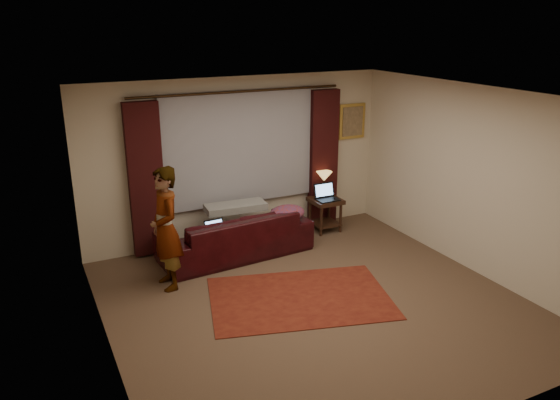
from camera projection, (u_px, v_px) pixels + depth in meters
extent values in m
cube|color=brown|center=(314.00, 303.00, 6.93)|extent=(5.00, 5.00, 0.01)
cube|color=silver|center=(319.00, 97.00, 6.10)|extent=(5.00, 5.00, 0.02)
cube|color=beige|center=(238.00, 160.00, 8.64)|extent=(5.00, 0.02, 2.60)
cube|color=beige|center=(471.00, 298.00, 4.39)|extent=(5.00, 0.02, 2.60)
cube|color=beige|center=(100.00, 242.00, 5.47)|extent=(0.02, 5.00, 2.60)
cube|color=beige|center=(473.00, 180.00, 7.56)|extent=(0.02, 5.00, 2.60)
cube|color=#93939A|center=(239.00, 148.00, 8.53)|extent=(2.50, 0.05, 1.80)
cube|color=black|center=(146.00, 180.00, 7.96)|extent=(0.50, 0.14, 2.30)
cube|color=black|center=(323.00, 158.00, 9.22)|extent=(0.50, 0.14, 2.30)
cylinder|color=#312010|center=(239.00, 92.00, 8.21)|extent=(0.04, 0.04, 3.40)
cube|color=gold|center=(352.00, 121.00, 9.35)|extent=(0.50, 0.04, 0.60)
imported|color=black|center=(235.00, 227.00, 8.18)|extent=(2.36, 1.17, 0.92)
cube|color=gray|center=(235.00, 192.00, 8.27)|extent=(0.96, 0.44, 0.11)
ellipsoid|color=brown|center=(287.00, 213.00, 8.38)|extent=(0.57, 0.44, 0.24)
cube|color=maroon|center=(300.00, 298.00, 7.04)|extent=(2.61, 2.08, 0.01)
cube|color=black|center=(325.00, 215.00, 9.20)|extent=(0.49, 0.49, 0.56)
imported|color=gray|center=(166.00, 229.00, 7.10)|extent=(0.52, 0.52, 1.66)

